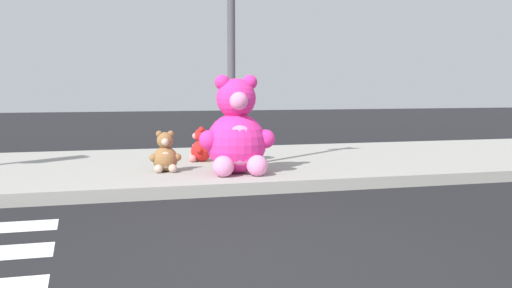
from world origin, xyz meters
TOP-DOWN VIEW (x-y plane):
  - ground_plane at (0.00, 0.00)m, footprint 60.00×60.00m
  - sidewalk at (0.00, 5.20)m, footprint 28.00×4.40m
  - sign_pole at (1.00, 4.40)m, footprint 0.56×0.11m
  - plush_pink_large at (0.92, 3.81)m, footprint 0.99×0.88m
  - plush_red at (0.72, 5.23)m, footprint 0.37×0.40m
  - plush_brown at (0.05, 4.24)m, footprint 0.42×0.38m
  - plush_yellow at (1.28, 5.03)m, footprint 0.48×0.55m

SIDE VIEW (x-z plane):
  - ground_plane at x=0.00m, z-range 0.00..0.00m
  - sidewalk at x=0.00m, z-range 0.00..0.15m
  - plush_red at x=0.72m, z-range 0.10..0.62m
  - plush_brown at x=0.05m, z-range 0.10..0.64m
  - plush_yellow at x=1.28m, z-range 0.08..0.79m
  - plush_pink_large at x=0.92m, z-range 0.02..1.31m
  - sign_pole at x=1.00m, z-range 0.25..3.45m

